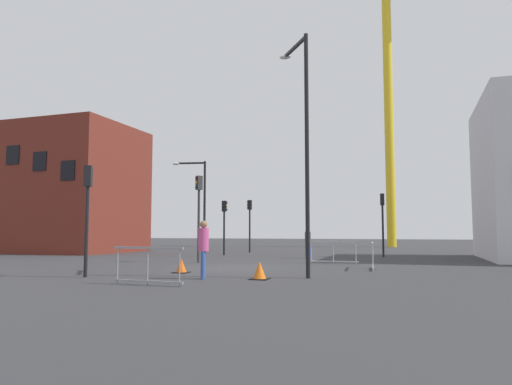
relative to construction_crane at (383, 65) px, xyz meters
The scene contains 17 objects.
ground 35.62m from the construction_crane, 99.11° to the right, with size 160.00×160.00×0.00m, color #333335.
brick_building 32.08m from the construction_crane, 136.77° to the right, with size 7.70×7.88×9.28m.
construction_crane is the anchor object (origin of this frame).
streetlamp_tall 36.01m from the construction_crane, 91.66° to the right, with size 1.42×1.71×8.20m.
streetlamp_short 29.00m from the construction_crane, 113.15° to the right, with size 2.07×0.54×5.78m.
traffic_light_crosswalk 25.17m from the construction_crane, 87.76° to the right, with size 0.25×0.37×3.80m.
traffic_light_island 39.72m from the construction_crane, 102.58° to the right, with size 0.33×0.39×3.73m.
traffic_light_verge 24.28m from the construction_crane, 119.20° to the right, with size 0.37×0.25×3.83m.
traffic_light_near 27.60m from the construction_crane, 114.03° to the right, with size 0.39×0.28×3.51m.
traffic_light_far 32.53m from the construction_crane, 105.47° to the right, with size 0.34×0.39×4.28m.
pedestrian_walking 28.48m from the construction_crane, 98.30° to the right, with size 0.34×0.34×1.72m.
pedestrian_waiting 39.11m from the construction_crane, 96.48° to the right, with size 0.34×0.34×1.86m.
safety_barrier_front 34.29m from the construction_crane, 88.22° to the right, with size 0.24×2.12×1.08m.
safety_barrier_mid_span 41.29m from the construction_crane, 97.29° to the right, with size 2.31×0.19×1.08m.
safety_barrier_left_run 31.80m from the construction_crane, 92.51° to the right, with size 2.34×0.14×1.08m.
traffic_cone_orange 38.14m from the construction_crane, 99.74° to the right, with size 0.53×0.53×0.54m.
traffic_cone_striped 38.98m from the construction_crane, 93.64° to the right, with size 0.56×0.56×0.57m.
Camera 1 is at (7.27, -18.65, 1.51)m, focal length 33.05 mm.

